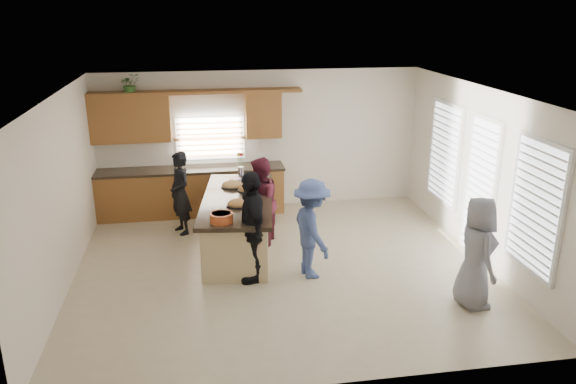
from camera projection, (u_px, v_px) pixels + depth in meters
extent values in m
plane|color=beige|center=(283.00, 267.00, 9.05)|extent=(6.50, 6.50, 0.00)
cube|color=silver|center=(260.00, 140.00, 11.41)|extent=(6.50, 0.02, 2.80)
cube|color=silver|center=(327.00, 271.00, 5.80)|extent=(6.50, 0.02, 2.80)
cube|color=silver|center=(60.00, 195.00, 8.10)|extent=(0.02, 6.00, 2.80)
cube|color=silver|center=(480.00, 174.00, 9.10)|extent=(0.02, 6.00, 2.80)
cube|color=white|center=(282.00, 93.00, 8.16)|extent=(6.50, 6.00, 0.02)
cube|color=olive|center=(192.00, 192.00, 11.20)|extent=(3.65, 0.62, 0.90)
cube|color=black|center=(190.00, 170.00, 11.05)|extent=(3.70, 0.65, 0.05)
cube|color=olive|center=(130.00, 119.00, 10.68)|extent=(1.50, 0.36, 0.90)
cube|color=olive|center=(263.00, 115.00, 11.07)|extent=(0.70, 0.36, 0.90)
cube|color=olive|center=(197.00, 92.00, 10.72)|extent=(4.05, 0.40, 0.06)
cube|color=brown|center=(210.00, 139.00, 11.19)|extent=(1.35, 0.08, 0.85)
cube|color=white|center=(445.00, 153.00, 10.30)|extent=(0.06, 1.10, 1.75)
cube|color=white|center=(480.00, 189.00, 9.07)|extent=(0.06, 0.85, 2.25)
cube|color=white|center=(535.00, 206.00, 7.59)|extent=(0.06, 1.10, 1.75)
cube|color=tan|center=(239.00, 226.00, 9.54)|extent=(1.32, 2.61, 0.88)
cube|color=black|center=(238.00, 200.00, 9.39)|extent=(1.50, 2.83, 0.07)
cube|color=black|center=(239.00, 247.00, 9.67)|extent=(1.23, 2.52, 0.08)
cylinder|color=black|center=(238.00, 205.00, 9.00)|extent=(0.38, 0.38, 0.02)
ellipsoid|color=#AC6B36|center=(238.00, 204.00, 9.00)|extent=(0.34, 0.34, 0.15)
cylinder|color=black|center=(248.00, 190.00, 9.72)|extent=(0.36, 0.36, 0.02)
ellipsoid|color=#AC6B36|center=(248.00, 189.00, 9.72)|extent=(0.33, 0.33, 0.15)
cylinder|color=black|center=(232.00, 186.00, 9.94)|extent=(0.41, 0.41, 0.02)
ellipsoid|color=tan|center=(232.00, 185.00, 9.93)|extent=(0.36, 0.36, 0.16)
cylinder|color=#C95024|center=(221.00, 218.00, 8.31)|extent=(0.34, 0.34, 0.14)
cylinder|color=#EFEABE|center=(221.00, 214.00, 8.29)|extent=(0.28, 0.28, 0.04)
cylinder|color=white|center=(253.00, 219.00, 8.33)|extent=(0.07, 0.07, 0.10)
cylinder|color=#B593D7|center=(235.00, 180.00, 10.23)|extent=(0.22, 0.22, 0.06)
cylinder|color=silver|center=(241.00, 171.00, 10.53)|extent=(0.11, 0.11, 0.18)
imported|color=#407E32|center=(130.00, 84.00, 10.48)|extent=(0.46, 0.43, 0.40)
imported|color=black|center=(180.00, 193.00, 10.17)|extent=(0.57, 0.66, 1.53)
imported|color=#581A29|center=(260.00, 202.00, 9.64)|extent=(0.80, 0.91, 1.57)
imported|color=black|center=(252.00, 227.00, 8.39)|extent=(0.50, 1.04, 1.72)
imported|color=#3D5086|center=(312.00, 229.00, 8.52)|extent=(0.76, 1.10, 1.56)
imported|color=slate|center=(477.00, 253.00, 7.67)|extent=(0.53, 0.79, 1.59)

